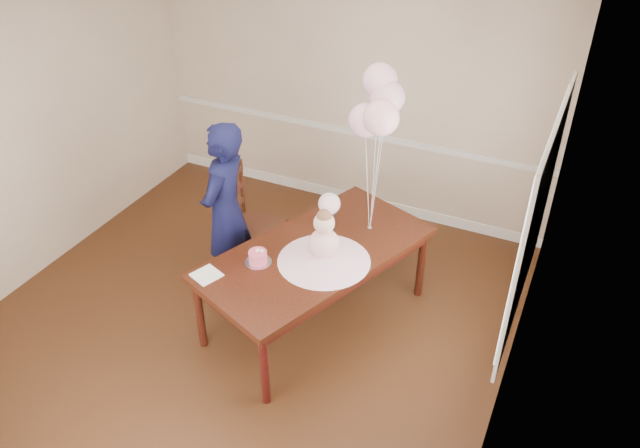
# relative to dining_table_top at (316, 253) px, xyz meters

# --- Properties ---
(floor) EXTENTS (4.50, 5.00, 0.00)m
(floor) POSITION_rel_dining_table_top_xyz_m (-0.56, -0.50, -0.74)
(floor) COLOR black
(floor) RESTS_ON ground
(ceiling) EXTENTS (4.50, 5.00, 0.02)m
(ceiling) POSITION_rel_dining_table_top_xyz_m (-0.56, -0.50, 1.96)
(ceiling) COLOR white
(ceiling) RESTS_ON wall_back
(wall_back) EXTENTS (4.50, 0.02, 2.70)m
(wall_back) POSITION_rel_dining_table_top_xyz_m (-0.56, 2.00, 0.61)
(wall_back) COLOR tan
(wall_back) RESTS_ON floor
(wall_left) EXTENTS (0.02, 5.00, 2.70)m
(wall_left) POSITION_rel_dining_table_top_xyz_m (-2.81, -0.50, 0.61)
(wall_left) COLOR tan
(wall_left) RESTS_ON floor
(wall_right) EXTENTS (0.02, 5.00, 2.70)m
(wall_right) POSITION_rel_dining_table_top_xyz_m (1.69, -0.50, 0.61)
(wall_right) COLOR tan
(wall_right) RESTS_ON floor
(chair_rail_trim) EXTENTS (4.50, 0.02, 0.07)m
(chair_rail_trim) POSITION_rel_dining_table_top_xyz_m (-0.56, 1.99, 0.16)
(chair_rail_trim) COLOR silver
(chair_rail_trim) RESTS_ON wall_back
(baseboard_trim) EXTENTS (4.50, 0.02, 0.12)m
(baseboard_trim) POSITION_rel_dining_table_top_xyz_m (-0.56, 1.99, -0.68)
(baseboard_trim) COLOR silver
(baseboard_trim) RESTS_ON floor
(window_frame) EXTENTS (0.02, 1.66, 1.56)m
(window_frame) POSITION_rel_dining_table_top_xyz_m (1.67, -0.00, 0.81)
(window_frame) COLOR white
(window_frame) RESTS_ON wall_right
(window_blinds) EXTENTS (0.01, 1.50, 1.40)m
(window_blinds) POSITION_rel_dining_table_top_xyz_m (1.65, -0.00, 0.81)
(window_blinds) COLOR white
(window_blinds) RESTS_ON wall_right
(dining_table_top) EXTENTS (1.69, 2.27, 0.05)m
(dining_table_top) POSITION_rel_dining_table_top_xyz_m (0.00, 0.00, 0.00)
(dining_table_top) COLOR black
(dining_table_top) RESTS_ON table_leg_fl
(table_apron) EXTENTS (1.56, 2.14, 0.10)m
(table_apron) POSITION_rel_dining_table_top_xyz_m (0.00, 0.00, -0.08)
(table_apron) COLOR black
(table_apron) RESTS_ON table_leg_fl
(table_leg_fl) EXTENTS (0.09, 0.09, 0.71)m
(table_leg_fl) POSITION_rel_dining_table_top_xyz_m (-0.74, -0.72, -0.38)
(table_leg_fl) COLOR black
(table_leg_fl) RESTS_ON floor
(table_leg_fr) EXTENTS (0.09, 0.09, 0.71)m
(table_leg_fr) POSITION_rel_dining_table_top_xyz_m (0.06, -1.03, -0.38)
(table_leg_fr) COLOR black
(table_leg_fr) RESTS_ON floor
(table_leg_bl) EXTENTS (0.09, 0.09, 0.71)m
(table_leg_bl) POSITION_rel_dining_table_top_xyz_m (-0.06, 1.03, -0.38)
(table_leg_bl) COLOR black
(table_leg_bl) RESTS_ON floor
(table_leg_br) EXTENTS (0.09, 0.09, 0.71)m
(table_leg_br) POSITION_rel_dining_table_top_xyz_m (0.74, 0.72, -0.38)
(table_leg_br) COLOR black
(table_leg_br) RESTS_ON floor
(baby_skirt) EXTENTS (1.00, 1.00, 0.10)m
(baby_skirt) POSITION_rel_dining_table_top_xyz_m (0.12, -0.10, 0.08)
(baby_skirt) COLOR #FFBBD9
(baby_skirt) RESTS_ON dining_table_top
(baby_torso) EXTENTS (0.24, 0.24, 0.24)m
(baby_torso) POSITION_rel_dining_table_top_xyz_m (0.12, -0.10, 0.21)
(baby_torso) COLOR #FC9FCA
(baby_torso) RESTS_ON baby_skirt
(baby_head) EXTENTS (0.17, 0.17, 0.17)m
(baby_head) POSITION_rel_dining_table_top_xyz_m (0.12, -0.10, 0.40)
(baby_head) COLOR beige
(baby_head) RESTS_ON baby_torso
(baby_hair) EXTENTS (0.12, 0.12, 0.12)m
(baby_hair) POSITION_rel_dining_table_top_xyz_m (0.12, -0.10, 0.46)
(baby_hair) COLOR brown
(baby_hair) RESTS_ON baby_head
(cake_platter) EXTENTS (0.29, 0.29, 0.01)m
(cake_platter) POSITION_rel_dining_table_top_xyz_m (-0.36, -0.35, 0.03)
(cake_platter) COLOR #B7B7BB
(cake_platter) RESTS_ON dining_table_top
(birthday_cake) EXTENTS (0.20, 0.20, 0.10)m
(birthday_cake) POSITION_rel_dining_table_top_xyz_m (-0.36, -0.35, 0.08)
(birthday_cake) COLOR #F24C6F
(birthday_cake) RESTS_ON cake_platter
(cake_flower_a) EXTENTS (0.03, 0.03, 0.03)m
(cake_flower_a) POSITION_rel_dining_table_top_xyz_m (-0.36, -0.35, 0.15)
(cake_flower_a) COLOR white
(cake_flower_a) RESTS_ON birthday_cake
(cake_flower_b) EXTENTS (0.03, 0.03, 0.03)m
(cake_flower_b) POSITION_rel_dining_table_top_xyz_m (-0.32, -0.35, 0.15)
(cake_flower_b) COLOR white
(cake_flower_b) RESTS_ON birthday_cake
(rose_vase_near) EXTENTS (0.13, 0.13, 0.16)m
(rose_vase_near) POSITION_rel_dining_table_top_xyz_m (-0.03, 0.34, 0.11)
(rose_vase_near) COLOR white
(rose_vase_near) RESTS_ON dining_table_top
(roses_near) EXTENTS (0.19, 0.19, 0.19)m
(roses_near) POSITION_rel_dining_table_top_xyz_m (-0.03, 0.34, 0.29)
(roses_near) COLOR silver
(roses_near) RESTS_ON rose_vase_near
(napkin) EXTENTS (0.26, 0.26, 0.01)m
(napkin) POSITION_rel_dining_table_top_xyz_m (-0.65, -0.68, 0.03)
(napkin) COLOR white
(napkin) RESTS_ON dining_table_top
(balloon_weight) EXTENTS (0.05, 0.05, 0.02)m
(balloon_weight) POSITION_rel_dining_table_top_xyz_m (0.30, 0.49, 0.04)
(balloon_weight) COLOR silver
(balloon_weight) RESTS_ON dining_table_top
(balloon_a) EXTENTS (0.29, 0.29, 0.29)m
(balloon_a) POSITION_rel_dining_table_top_xyz_m (0.20, 0.52, 1.04)
(balloon_a) COLOR #FFB4D5
(balloon_a) RESTS_ON balloon_ribbon_a
(balloon_b) EXTENTS (0.29, 0.29, 0.29)m
(balloon_b) POSITION_rel_dining_table_top_xyz_m (0.37, 0.40, 1.15)
(balloon_b) COLOR #FFB4C3
(balloon_b) RESTS_ON balloon_ribbon_b
(balloon_c) EXTENTS (0.29, 0.29, 0.29)m
(balloon_c) POSITION_rel_dining_table_top_xyz_m (0.35, 0.57, 1.25)
(balloon_c) COLOR #DB9BB9
(balloon_c) RESTS_ON balloon_ribbon_c
(balloon_d) EXTENTS (0.29, 0.29, 0.29)m
(balloon_d) POSITION_rel_dining_table_top_xyz_m (0.27, 0.63, 1.35)
(balloon_d) COLOR #E7A3BF
(balloon_d) RESTS_ON balloon_ribbon_d
(balloon_ribbon_a) EXTENTS (0.09, 0.04, 0.85)m
(balloon_ribbon_a) POSITION_rel_dining_table_top_xyz_m (0.25, 0.50, 0.46)
(balloon_ribbon_a) COLOR white
(balloon_ribbon_a) RESTS_ON balloon_weight
(balloon_ribbon_b) EXTENTS (0.08, 0.09, 0.95)m
(balloon_ribbon_b) POSITION_rel_dining_table_top_xyz_m (0.34, 0.44, 0.51)
(balloon_ribbon_b) COLOR white
(balloon_ribbon_b) RESTS_ON balloon_weight
(balloon_ribbon_c) EXTENTS (0.06, 0.08, 1.06)m
(balloon_ribbon_c) POSITION_rel_dining_table_top_xyz_m (0.33, 0.53, 0.57)
(balloon_ribbon_c) COLOR white
(balloon_ribbon_c) RESTS_ON balloon_weight
(balloon_ribbon_d) EXTENTS (0.04, 0.13, 1.16)m
(balloon_ribbon_d) POSITION_rel_dining_table_top_xyz_m (0.28, 0.56, 0.62)
(balloon_ribbon_d) COLOR white
(balloon_ribbon_d) RESTS_ON balloon_weight
(dining_chair_seat) EXTENTS (0.51, 0.51, 0.05)m
(dining_chair_seat) POSITION_rel_dining_table_top_xyz_m (-0.85, 0.41, -0.25)
(dining_chair_seat) COLOR #39190F
(dining_chair_seat) RESTS_ON chair_leg_fl
(chair_leg_fl) EXTENTS (0.05, 0.05, 0.46)m
(chair_leg_fl) POSITION_rel_dining_table_top_xyz_m (-1.03, 0.20, -0.51)
(chair_leg_fl) COLOR #3A1610
(chair_leg_fl) RESTS_ON floor
(chair_leg_fr) EXTENTS (0.05, 0.05, 0.46)m
(chair_leg_fr) POSITION_rel_dining_table_top_xyz_m (-0.64, 0.23, -0.51)
(chair_leg_fr) COLOR #341C0E
(chair_leg_fr) RESTS_ON floor
(chair_leg_bl) EXTENTS (0.05, 0.05, 0.46)m
(chair_leg_bl) POSITION_rel_dining_table_top_xyz_m (-1.06, 0.59, -0.51)
(chair_leg_bl) COLOR #38170F
(chair_leg_bl) RESTS_ON floor
(chair_leg_br) EXTENTS (0.05, 0.05, 0.46)m
(chair_leg_br) POSITION_rel_dining_table_top_xyz_m (-0.67, 0.62, -0.51)
(chair_leg_br) COLOR black
(chair_leg_br) RESTS_ON floor
(chair_back_post_l) EXTENTS (0.05, 0.05, 0.61)m
(chair_back_post_l) POSITION_rel_dining_table_top_xyz_m (-1.05, 0.20, 0.06)
(chair_back_post_l) COLOR #34120E
(chair_back_post_l) RESTS_ON dining_chair_seat
(chair_back_post_r) EXTENTS (0.05, 0.05, 0.61)m
(chair_back_post_r) POSITION_rel_dining_table_top_xyz_m (-1.08, 0.59, 0.06)
(chair_back_post_r) COLOR #35180E
(chair_back_post_r) RESTS_ON dining_chair_seat
(chair_slat_low) EXTENTS (0.06, 0.43, 0.05)m
(chair_slat_low) POSITION_rel_dining_table_top_xyz_m (-1.06, 0.40, -0.07)
(chair_slat_low) COLOR #381A0F
(chair_slat_low) RESTS_ON dining_chair_seat
(chair_slat_mid) EXTENTS (0.06, 0.43, 0.05)m
(chair_slat_mid) POSITION_rel_dining_table_top_xyz_m (-1.06, 0.40, 0.10)
(chair_slat_mid) COLOR #38140F
(chair_slat_mid) RESTS_ON dining_chair_seat
(chair_slat_top) EXTENTS (0.06, 0.43, 0.05)m
(chair_slat_top) POSITION_rel_dining_table_top_xyz_m (-1.06, 0.40, 0.28)
(chair_slat_top) COLOR #33170E
(chair_slat_top) RESTS_ON dining_chair_seat
(woman) EXTENTS (0.48, 0.67, 1.72)m
(woman) POSITION_rel_dining_table_top_xyz_m (-0.93, 0.07, 0.12)
(woman) COLOR black
(woman) RESTS_ON floor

